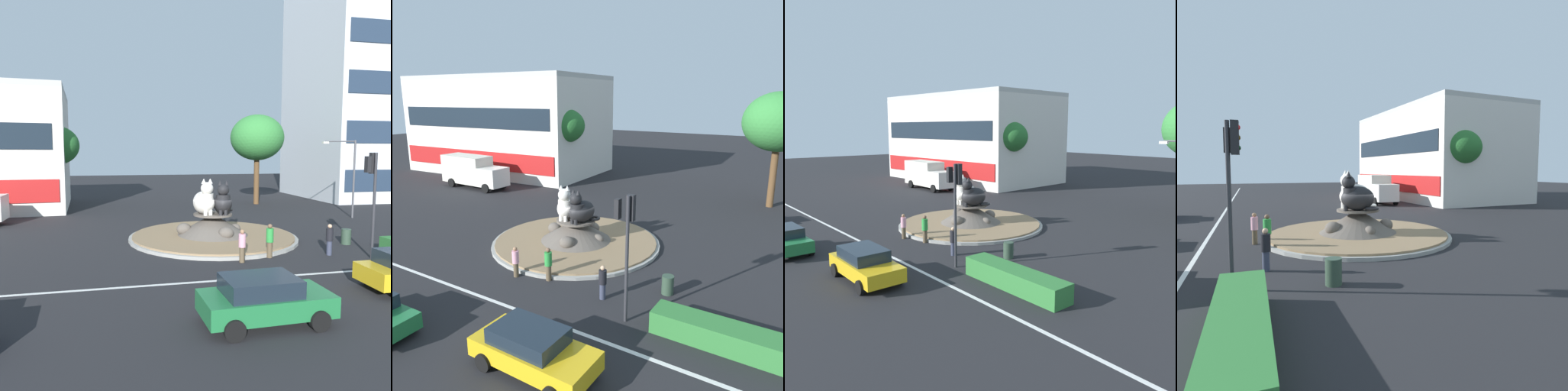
% 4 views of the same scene
% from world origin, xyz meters
% --- Properties ---
extents(ground_plane, '(160.00, 160.00, 0.00)m').
position_xyz_m(ground_plane, '(0.00, 0.00, 0.00)').
color(ground_plane, black).
extents(lane_centreline, '(112.00, 0.20, 0.01)m').
position_xyz_m(lane_centreline, '(0.00, -8.01, 0.00)').
color(lane_centreline, silver).
rests_on(lane_centreline, ground).
extents(roundabout_island, '(10.45, 10.45, 1.59)m').
position_xyz_m(roundabout_island, '(-0.00, 0.00, 0.52)').
color(roundabout_island, gray).
rests_on(roundabout_island, ground).
extents(cat_statue_white, '(1.50, 2.35, 2.22)m').
position_xyz_m(cat_statue_white, '(-0.56, -0.08, 2.41)').
color(cat_statue_white, silver).
rests_on(cat_statue_white, roundabout_island).
extents(cat_statue_black, '(1.70, 2.15, 2.12)m').
position_xyz_m(cat_statue_black, '(0.56, -0.29, 2.37)').
color(cat_statue_black, black).
rests_on(cat_statue_black, roundabout_island).
extents(traffic_light_mast, '(0.72, 0.53, 5.34)m').
position_xyz_m(traffic_light_mast, '(6.57, -6.20, 3.90)').
color(traffic_light_mast, '#2D2D33').
rests_on(traffic_light_mast, ground).
extents(shophouse_block, '(23.18, 14.12, 11.45)m').
position_xyz_m(shophouse_block, '(-21.60, 17.48, 5.72)').
color(shophouse_block, silver).
rests_on(shophouse_block, ground).
extents(clipped_hedge_strip, '(5.61, 1.20, 0.90)m').
position_xyz_m(clipped_hedge_strip, '(10.61, -5.94, 0.45)').
color(clipped_hedge_strip, '#2D7033').
rests_on(clipped_hedge_strip, ground).
extents(broadleaf_tree_behind_island, '(4.19, 4.19, 7.89)m').
position_xyz_m(broadleaf_tree_behind_island, '(-10.98, 14.43, 6.03)').
color(broadleaf_tree_behind_island, brown).
rests_on(broadleaf_tree_behind_island, ground).
extents(second_tree_near_tower, '(5.64, 5.64, 9.46)m').
position_xyz_m(second_tree_near_tower, '(9.05, 15.90, 7.02)').
color(second_tree_near_tower, brown).
rests_on(second_tree_near_tower, ground).
extents(pedestrian_pink_shirt, '(0.35, 0.35, 1.63)m').
position_xyz_m(pedestrian_pink_shirt, '(0.00, -5.55, 0.86)').
color(pedestrian_pink_shirt, brown).
rests_on(pedestrian_pink_shirt, ground).
extents(pedestrian_black_shirt, '(0.36, 0.36, 1.64)m').
position_xyz_m(pedestrian_black_shirt, '(4.93, -5.19, 0.86)').
color(pedestrian_black_shirt, '#33384C').
rests_on(pedestrian_black_shirt, ground).
extents(pedestrian_green_shirt, '(0.37, 0.37, 1.74)m').
position_xyz_m(pedestrian_green_shirt, '(1.68, -5.00, 0.92)').
color(pedestrian_green_shirt, brown).
rests_on(pedestrian_green_shirt, ground).
extents(hatchback_near_shophouse, '(4.39, 2.10, 1.53)m').
position_xyz_m(hatchback_near_shophouse, '(5.36, -10.63, 0.80)').
color(hatchback_near_shophouse, gold).
rests_on(hatchback_near_shophouse, ground).
extents(delivery_box_truck, '(7.51, 2.67, 3.20)m').
position_xyz_m(delivery_box_truck, '(-17.88, 7.83, 1.70)').
color(delivery_box_truck, silver).
rests_on(delivery_box_truck, ground).
extents(litter_bin, '(0.56, 0.56, 0.90)m').
position_xyz_m(litter_bin, '(7.28, -3.14, 0.45)').
color(litter_bin, '#2D4233').
rests_on(litter_bin, ground).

